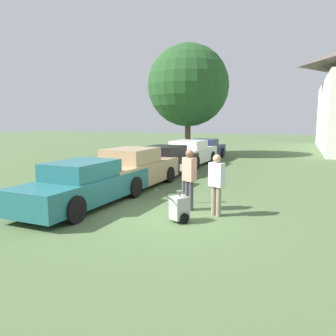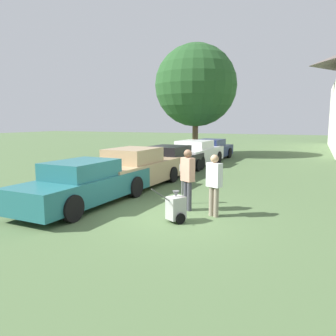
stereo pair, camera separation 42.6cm
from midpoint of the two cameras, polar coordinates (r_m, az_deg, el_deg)
name	(u,v)px [view 2 (the right image)]	position (r m, az deg, el deg)	size (l,w,h in m)	color
ground_plane	(166,215)	(9.45, 0.91, -8.15)	(120.00, 120.00, 0.00)	#4C663D
parked_car_teal	(85,184)	(10.64, -13.10, -2.77)	(2.02, 5.19, 1.44)	#23666B
parked_car_tan	(135,169)	(13.25, -4.79, -0.21)	(2.14, 5.08, 1.59)	tan
parked_car_black	(170,161)	(16.32, 1.06, 1.18)	(2.11, 4.91, 1.44)	black
parked_car_white	(196,153)	(19.90, 5.44, 2.55)	(2.21, 5.23, 1.50)	silver
parked_car_navy	(211,150)	(22.92, 8.00, 3.13)	(2.05, 5.18, 1.41)	#19234C
parking_meter	(182,176)	(10.50, 3.66, -1.45)	(0.18, 0.09, 1.29)	slate
person_worker	(188,176)	(9.73, 4.70, -1.34)	(0.47, 0.40, 1.83)	#3F3F47
person_supervisor	(214,181)	(9.20, 9.36, -2.33)	(0.47, 0.37, 1.74)	gray
equipment_cart	(176,208)	(8.71, 2.78, -6.95)	(0.68, 0.95, 1.00)	#B2B2AD
shade_tree	(196,86)	(25.73, 5.35, 14.10)	(6.20, 6.20, 8.43)	brown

